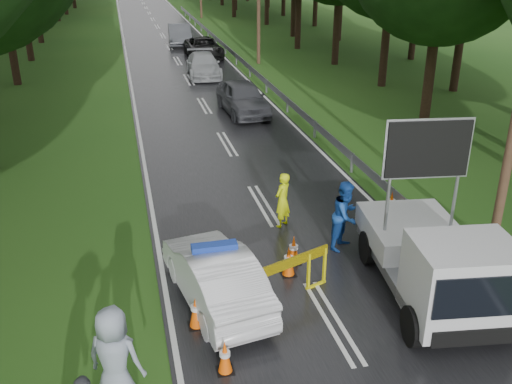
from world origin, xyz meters
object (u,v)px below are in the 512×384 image
object	(u,v)px
queue_car_second	(203,65)
officer	(282,200)
queue_car_fourth	(180,34)
queue_car_third	(204,48)
barrier	(284,270)
queue_car_first	(243,98)
civilian	(346,215)
police_sedan	(215,276)
work_truck	(437,262)

from	to	relation	value
queue_car_second	officer	bearing A→B (deg)	-89.30
queue_car_fourth	queue_car_third	bearing A→B (deg)	-77.19
barrier	queue_car_fourth	size ratio (longest dim) A/B	0.49
queue_car_first	officer	bearing A→B (deg)	-100.47
barrier	queue_car_first	size ratio (longest dim) A/B	0.53
civilian	queue_car_third	bearing A→B (deg)	47.29
queue_car_first	queue_car_second	xyz separation A→B (m)	(-0.55, 8.61, -0.09)
barrier	queue_car_second	size ratio (longest dim) A/B	0.51
civilian	queue_car_third	world-z (taller)	civilian
police_sedan	barrier	bearing A→B (deg)	158.29
officer	queue_car_first	world-z (taller)	officer
officer	queue_car_third	xyz separation A→B (m)	(1.77, 26.33, -0.11)
queue_car_third	queue_car_second	bearing A→B (deg)	-99.18
queue_car_second	barrier	bearing A→B (deg)	-91.29
work_truck	queue_car_third	size ratio (longest dim) A/B	1.02
work_truck	barrier	bearing A→B (deg)	173.02
officer	queue_car_third	distance (m)	26.39
work_truck	queue_car_second	size ratio (longest dim) A/B	1.09
barrier	queue_car_first	xyz separation A→B (m)	(2.38, 15.26, -0.02)
officer	queue_car_second	world-z (taller)	officer
barrier	civilian	distance (m)	3.01
civilian	queue_car_second	size ratio (longest dim) A/B	0.40
work_truck	queue_car_first	size ratio (longest dim) A/B	1.13
civilian	queue_car_first	distance (m)	13.27
work_truck	officer	size ratio (longest dim) A/B	3.15
queue_car_fourth	queue_car_second	bearing A→B (deg)	-86.27
work_truck	police_sedan	bearing A→B (deg)	173.90
queue_car_first	queue_car_second	world-z (taller)	queue_car_first
barrier	officer	bearing A→B (deg)	52.95
barrier	queue_car_third	world-z (taller)	queue_car_third
police_sedan	queue_car_first	xyz separation A→B (m)	(3.85, 14.96, 0.10)
civilian	queue_car_first	world-z (taller)	civilian
police_sedan	queue_car_fourth	distance (m)	35.72
work_truck	queue_car_fourth	bearing A→B (deg)	99.91
queue_car_fourth	civilian	bearing A→B (deg)	-85.80
officer	queue_car_first	distance (m)	11.80
queue_car_third	queue_car_fourth	world-z (taller)	queue_car_fourth
officer	queue_car_fourth	size ratio (longest dim) A/B	0.33
queue_car_first	police_sedan	bearing A→B (deg)	-108.13
barrier	queue_car_third	distance (m)	30.00
queue_car_first	barrier	bearing A→B (deg)	-102.53
queue_car_fourth	work_truck	bearing A→B (deg)	-84.33
queue_car_first	work_truck	bearing A→B (deg)	-90.67
barrier	queue_car_second	world-z (taller)	queue_car_second
queue_car_fourth	queue_car_first	bearing A→B (deg)	-84.88
police_sedan	work_truck	world-z (taller)	work_truck
queue_car_third	queue_car_fourth	distance (m)	6.08
officer	queue_car_second	distance (m)	20.35
civilian	barrier	bearing A→B (deg)	-179.89
police_sedan	officer	size ratio (longest dim) A/B	2.61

